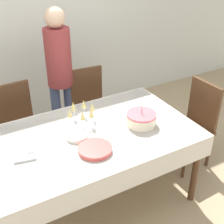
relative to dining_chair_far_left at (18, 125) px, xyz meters
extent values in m
plane|color=tan|center=(0.42, -0.86, -0.52)|extent=(12.00, 12.00, 0.00)
cube|color=silver|center=(0.42, 0.97, 0.83)|extent=(8.00, 0.05, 2.70)
cube|color=silver|center=(0.42, -0.86, 0.24)|extent=(1.83, 1.06, 0.03)
cube|color=silver|center=(0.42, -0.86, 0.15)|extent=(1.86, 1.09, 0.21)
cylinder|color=#51331E|center=(1.27, -1.33, -0.15)|extent=(0.06, 0.06, 0.74)
cylinder|color=#51331E|center=(1.27, -0.39, -0.15)|extent=(0.06, 0.06, 0.74)
cube|color=#51331E|center=(0.00, -0.08, -0.09)|extent=(0.44, 0.44, 0.04)
cube|color=#51331E|center=(-0.01, 0.11, 0.18)|extent=(0.40, 0.06, 0.50)
cylinder|color=#51331E|center=(0.19, -0.25, -0.31)|extent=(0.04, 0.04, 0.41)
cylinder|color=#51331E|center=(-0.16, -0.27, -0.31)|extent=(0.04, 0.04, 0.41)
cylinder|color=#51331E|center=(0.17, 0.11, -0.31)|extent=(0.04, 0.04, 0.41)
cylinder|color=#51331E|center=(-0.19, 0.09, -0.31)|extent=(0.04, 0.04, 0.41)
cube|color=#51331E|center=(0.83, -0.08, -0.09)|extent=(0.45, 0.45, 0.04)
cube|color=#51331E|center=(0.84, 0.11, 0.18)|extent=(0.40, 0.07, 0.50)
cylinder|color=#51331E|center=(0.99, -0.28, -0.31)|extent=(0.04, 0.04, 0.41)
cylinder|color=#51331E|center=(0.63, -0.25, -0.31)|extent=(0.04, 0.04, 0.41)
cylinder|color=#51331E|center=(1.02, 0.08, -0.31)|extent=(0.04, 0.04, 0.41)
cylinder|color=#51331E|center=(0.66, 0.11, -0.31)|extent=(0.04, 0.04, 0.41)
cube|color=#51331E|center=(1.58, -0.86, -0.09)|extent=(0.44, 0.44, 0.04)
cube|color=#51331E|center=(1.77, -0.86, 0.18)|extent=(0.05, 0.40, 0.50)
cylinder|color=#51331E|center=(1.41, -1.05, -0.31)|extent=(0.04, 0.04, 0.41)
cylinder|color=#51331E|center=(1.39, -0.69, -0.31)|extent=(0.04, 0.04, 0.41)
cylinder|color=#51331E|center=(1.77, -1.04, -0.31)|extent=(0.04, 0.04, 0.41)
cylinder|color=#51331E|center=(1.75, -0.68, -0.31)|extent=(0.04, 0.04, 0.41)
cylinder|color=beige|center=(0.90, -0.95, 0.30)|extent=(0.26, 0.26, 0.09)
cylinder|color=#D15B66|center=(0.90, -0.95, 0.35)|extent=(0.27, 0.27, 0.02)
cylinder|color=pink|center=(0.90, -0.95, 0.39)|extent=(0.01, 0.01, 0.06)
sphere|color=#F9CC4C|center=(0.90, -0.95, 0.43)|extent=(0.01, 0.01, 0.01)
cylinder|color=silver|center=(0.46, -0.67, 0.26)|extent=(0.36, 0.36, 0.01)
cylinder|color=silver|center=(0.56, -0.66, 0.26)|extent=(0.05, 0.05, 0.00)
cylinder|color=silver|center=(0.56, -0.66, 0.31)|extent=(0.01, 0.01, 0.08)
cone|color=#E0CC72|center=(0.56, -0.66, 0.39)|extent=(0.04, 0.04, 0.08)
cylinder|color=silver|center=(0.51, -0.57, 0.26)|extent=(0.05, 0.05, 0.00)
cylinder|color=silver|center=(0.51, -0.57, 0.31)|extent=(0.01, 0.01, 0.08)
cone|color=#E0CC72|center=(0.51, -0.57, 0.39)|extent=(0.04, 0.04, 0.08)
cylinder|color=silver|center=(0.41, -0.56, 0.26)|extent=(0.05, 0.05, 0.00)
cylinder|color=silver|center=(0.41, -0.56, 0.31)|extent=(0.01, 0.01, 0.08)
cone|color=#E0CC72|center=(0.41, -0.56, 0.39)|extent=(0.04, 0.04, 0.08)
cylinder|color=silver|center=(0.34, -0.66, 0.26)|extent=(0.05, 0.05, 0.00)
cylinder|color=silver|center=(0.34, -0.66, 0.31)|extent=(0.01, 0.01, 0.08)
cone|color=#E0CC72|center=(0.34, -0.66, 0.39)|extent=(0.04, 0.04, 0.08)
cylinder|color=silver|center=(0.42, -0.75, 0.26)|extent=(0.05, 0.05, 0.00)
cylinder|color=silver|center=(0.42, -0.75, 0.31)|extent=(0.01, 0.01, 0.08)
cone|color=#E0CC72|center=(0.42, -0.75, 0.39)|extent=(0.04, 0.04, 0.08)
cylinder|color=silver|center=(0.50, -0.76, 0.26)|extent=(0.05, 0.05, 0.00)
cylinder|color=silver|center=(0.50, -0.76, 0.31)|extent=(0.01, 0.01, 0.08)
cone|color=#E0CC72|center=(0.50, -0.76, 0.39)|extent=(0.04, 0.04, 0.08)
cylinder|color=#CC4C47|center=(0.36, -1.10, 0.26)|extent=(0.27, 0.27, 0.01)
cylinder|color=#CC4C47|center=(0.36, -1.10, 0.26)|extent=(0.27, 0.27, 0.01)
cylinder|color=#CC4C47|center=(0.36, -1.10, 0.27)|extent=(0.27, 0.27, 0.01)
cylinder|color=#CC4C47|center=(0.36, -1.10, 0.28)|extent=(0.27, 0.27, 0.01)
cylinder|color=#CC4C47|center=(0.36, -1.10, 0.28)|extent=(0.27, 0.27, 0.01)
cylinder|color=silver|center=(0.32, -0.86, 0.26)|extent=(0.20, 0.20, 0.01)
cylinder|color=silver|center=(0.32, -0.86, 0.26)|extent=(0.20, 0.20, 0.01)
cylinder|color=silver|center=(0.32, -0.86, 0.27)|extent=(0.20, 0.20, 0.01)
cylinder|color=silver|center=(0.32, -0.86, 0.28)|extent=(0.20, 0.20, 0.01)
cylinder|color=silver|center=(0.32, -0.86, 0.28)|extent=(0.20, 0.20, 0.01)
cube|color=silver|center=(1.01, -1.19, 0.25)|extent=(0.30, 0.08, 0.00)
cube|color=silver|center=(-0.16, -0.93, 0.26)|extent=(0.18, 0.09, 0.02)
cube|color=white|center=(-0.12, -0.80, 0.26)|extent=(0.15, 0.15, 0.01)
cylinder|color=#3F4C72|center=(0.48, 0.16, -0.12)|extent=(0.11, 0.11, 0.80)
cylinder|color=#3F4C72|center=(0.64, 0.16, -0.12)|extent=(0.11, 0.11, 0.80)
cylinder|color=maroon|center=(0.56, 0.16, 0.59)|extent=(0.28, 0.28, 0.63)
sphere|color=#D8B293|center=(0.56, 0.16, 1.02)|extent=(0.22, 0.22, 0.22)
camera|label=1|loc=(-0.50, -2.89, 1.77)|focal=50.00mm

